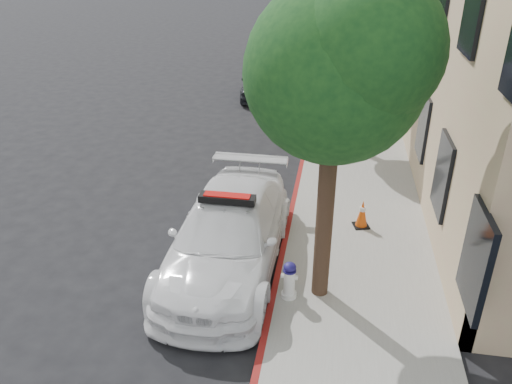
{
  "coord_description": "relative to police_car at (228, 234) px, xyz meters",
  "views": [
    {
      "loc": [
        2.98,
        -9.58,
        6.02
      ],
      "look_at": [
        1.32,
        0.22,
        1.0
      ],
      "focal_mm": 35.0,
      "sensor_mm": 36.0,
      "label": 1
    }
  ],
  "objects": [
    {
      "name": "tree_mid",
      "position": [
        1.92,
        7.25,
        3.4
      ],
      "size": [
        2.77,
        2.64,
        5.43
      ],
      "color": "black",
      "rests_on": "sidewalk"
    },
    {
      "name": "curb_strip",
      "position": [
        1.05,
        11.26,
        -0.68
      ],
      "size": [
        0.12,
        50.0,
        0.15
      ],
      "primitive_type": "cube",
      "color": "maroon",
      "rests_on": "ground"
    },
    {
      "name": "traffic_cone",
      "position": [
        2.71,
        1.83,
        -0.28
      ],
      "size": [
        0.42,
        0.42,
        0.66
      ],
      "rotation": [
        0.0,
        0.0,
        0.27
      ],
      "color": "black",
      "rests_on": "sidewalk"
    },
    {
      "name": "parked_car_mid",
      "position": [
        -1.36,
        12.53,
        -0.11
      ],
      "size": [
        1.91,
        3.94,
        1.29
      ],
      "primitive_type": "imported",
      "rotation": [
        0.0,
        0.0,
        0.1
      ],
      "color": "black",
      "rests_on": "ground"
    },
    {
      "name": "sidewalk",
      "position": [
        2.59,
        11.26,
        -0.68
      ],
      "size": [
        3.2,
        50.0,
        0.15
      ],
      "primitive_type": "cube",
      "color": "gray",
      "rests_on": "ground"
    },
    {
      "name": "fire_hydrant",
      "position": [
        1.34,
        -0.98,
        -0.25
      ],
      "size": [
        0.31,
        0.28,
        0.74
      ],
      "rotation": [
        0.0,
        0.0,
        -0.1
      ],
      "color": "white",
      "rests_on": "sidewalk"
    },
    {
      "name": "ground",
      "position": [
        -1.01,
        1.26,
        -0.76
      ],
      "size": [
        120.0,
        120.0,
        0.0
      ],
      "primitive_type": "plane",
      "color": "black",
      "rests_on": "ground"
    },
    {
      "name": "parked_car_far",
      "position": [
        -0.55,
        19.11,
        -0.0
      ],
      "size": [
        1.67,
        4.59,
        1.5
      ],
      "primitive_type": "imported",
      "rotation": [
        0.0,
        0.0,
        0.02
      ],
      "color": "#141534",
      "rests_on": "ground"
    },
    {
      "name": "police_car",
      "position": [
        0.0,
        0.0,
        0.0
      ],
      "size": [
        2.15,
        5.21,
        1.66
      ],
      "rotation": [
        0.0,
        0.0,
        -0.01
      ],
      "color": "white",
      "rests_on": "ground"
    },
    {
      "name": "tree_near",
      "position": [
        1.92,
        -0.75,
        3.52
      ],
      "size": [
        2.92,
        2.82,
        5.62
      ],
      "color": "black",
      "rests_on": "sidewalk"
    }
  ]
}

